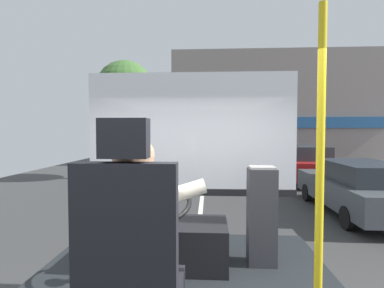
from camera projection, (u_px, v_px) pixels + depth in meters
name	position (u px, v px, depth m)	size (l,w,h in m)	color
ground	(203.00, 189.00, 10.87)	(18.00, 44.00, 0.06)	#373737
driver_seat	(131.00, 272.00, 1.48)	(0.48, 0.48, 1.30)	black
bus_driver	(136.00, 227.00, 1.58)	(0.75, 0.52, 0.78)	#332D28
steering_console	(168.00, 242.00, 2.78)	(1.10, 0.96, 0.81)	black
handrail_pole	(320.00, 183.00, 1.63)	(0.04, 0.04, 1.93)	yellow
fare_box	(262.00, 215.00, 2.81)	(0.26, 0.23, 0.92)	#333338
windshield_panel	(191.00, 148.00, 3.63)	(2.50, 0.08, 1.48)	white
street_tree	(125.00, 91.00, 12.61)	(2.42, 2.42, 5.01)	#4C3828
shop_building	(269.00, 112.00, 19.40)	(11.95, 5.74, 6.63)	gray
parked_car_charcoal	(359.00, 187.00, 7.46)	(1.81, 4.19, 1.31)	#474C51
parked_car_red	(302.00, 163.00, 12.29)	(1.81, 4.41, 1.47)	maroon
parked_car_blue	(270.00, 153.00, 18.04)	(1.99, 4.27, 1.47)	navy
parked_car_white	(257.00, 150.00, 22.48)	(1.93, 4.48, 1.26)	silver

